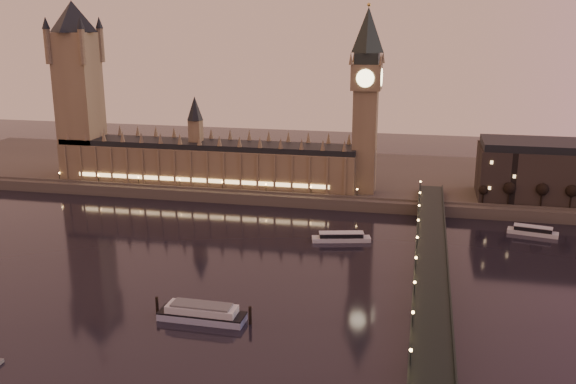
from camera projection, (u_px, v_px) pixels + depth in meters
name	position (u px, v px, depth m)	size (l,w,h in m)	color
ground	(204.00, 273.00, 265.93)	(700.00, 700.00, 0.00)	black
far_embankment	(332.00, 176.00, 414.71)	(560.00, 130.00, 6.00)	#423D35
palace_of_westminster	(206.00, 157.00, 382.42)	(180.00, 26.62, 52.00)	brown
victoria_tower	(78.00, 80.00, 386.91)	(31.68, 31.68, 118.00)	brown
big_ben	(366.00, 90.00, 352.27)	(17.68, 17.68, 104.00)	brown
westminster_bridge	(430.00, 279.00, 245.98)	(13.20, 260.00, 15.30)	black
bare_tree_0	(480.00, 189.00, 341.33)	(5.40, 5.40, 10.98)	black
bare_tree_1	(510.00, 191.00, 338.25)	(5.40, 5.40, 10.98)	black
bare_tree_2	(540.00, 192.00, 335.17)	(5.40, 5.40, 10.98)	black
bare_tree_3	(572.00, 194.00, 332.09)	(5.40, 5.40, 10.98)	black
cruise_boat_a	(341.00, 237.00, 303.51)	(28.29, 12.25, 4.42)	silver
cruise_boat_b	(533.00, 231.00, 312.52)	(24.25, 10.50, 4.35)	silver
moored_barge	(202.00, 313.00, 224.04)	(35.62, 9.19, 6.53)	#97A1C0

